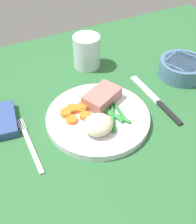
# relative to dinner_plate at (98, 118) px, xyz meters

# --- Properties ---
(dining_table) EXTENTS (1.20, 0.90, 0.02)m
(dining_table) POSITION_rel_dinner_plate_xyz_m (0.03, -0.02, -0.02)
(dining_table) COLOR #2D6B38
(dining_table) RESTS_ON ground
(dinner_plate) EXTENTS (0.24, 0.24, 0.02)m
(dinner_plate) POSITION_rel_dinner_plate_xyz_m (0.00, 0.00, 0.00)
(dinner_plate) COLOR white
(dinner_plate) RESTS_ON dining_table
(meat_portion) EXTENTS (0.10, 0.09, 0.03)m
(meat_portion) POSITION_rel_dinner_plate_xyz_m (0.03, 0.04, 0.02)
(meat_portion) COLOR #B2756B
(meat_portion) RESTS_ON dinner_plate
(mashed_potatoes) EXTENTS (0.07, 0.06, 0.04)m
(mashed_potatoes) POSITION_rel_dinner_plate_xyz_m (-0.02, -0.04, 0.03)
(mashed_potatoes) COLOR beige
(mashed_potatoes) RESTS_ON dinner_plate
(carrot_slices) EXTENTS (0.07, 0.06, 0.01)m
(carrot_slices) POSITION_rel_dinner_plate_xyz_m (-0.04, 0.03, 0.01)
(carrot_slices) COLOR orange
(carrot_slices) RESTS_ON dinner_plate
(green_beans) EXTENTS (0.05, 0.10, 0.01)m
(green_beans) POSITION_rel_dinner_plate_xyz_m (0.03, -0.02, 0.01)
(green_beans) COLOR #2D8C38
(green_beans) RESTS_ON dinner_plate
(fork) EXTENTS (0.01, 0.17, 0.00)m
(fork) POSITION_rel_dinner_plate_xyz_m (-0.16, -0.00, -0.01)
(fork) COLOR silver
(fork) RESTS_ON dining_table
(knife) EXTENTS (0.02, 0.21, 0.01)m
(knife) POSITION_rel_dinner_plate_xyz_m (0.16, -0.00, -0.01)
(knife) COLOR black
(knife) RESTS_ON dining_table
(water_glass) EXTENTS (0.08, 0.08, 0.09)m
(water_glass) POSITION_rel_dinner_plate_xyz_m (0.07, 0.22, 0.03)
(water_glass) COLOR silver
(water_glass) RESTS_ON dining_table
(salad_bowl) EXTENTS (0.12, 0.12, 0.05)m
(salad_bowl) POSITION_rel_dinner_plate_xyz_m (0.28, 0.06, 0.02)
(salad_bowl) COLOR #4C7299
(salad_bowl) RESTS_ON dining_table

